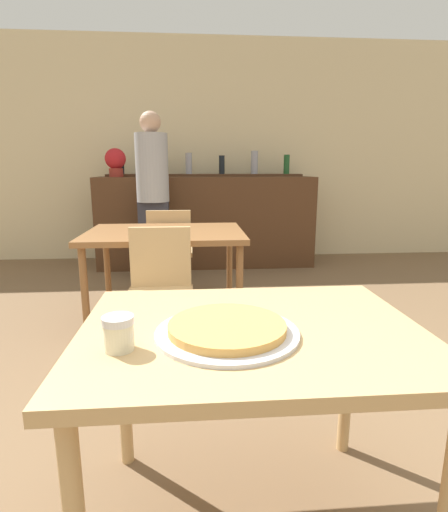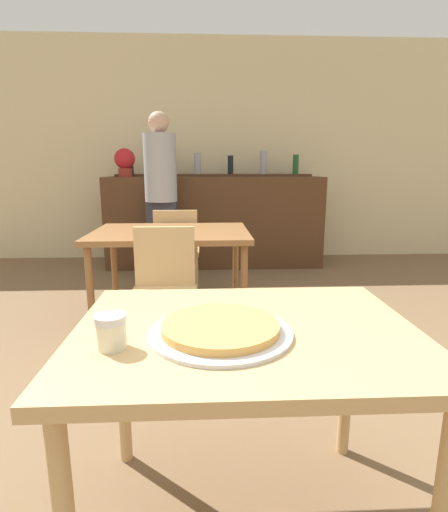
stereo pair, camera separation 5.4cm
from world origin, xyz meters
name	(u,v)px [view 1 (the left image)]	position (x,y,z in m)	size (l,w,h in m)	color
wall_back	(204,152)	(0.00, 4.27, 1.40)	(8.00, 0.05, 2.80)	beige
dining_table_near	(251,351)	(0.00, 0.00, 0.64)	(1.04, 0.79, 0.72)	tan
dining_table_far	(165,241)	(-0.38, 1.84, 0.66)	(1.16, 0.85, 0.73)	brown
bar_counter	(206,222)	(0.00, 3.76, 0.54)	(2.60, 0.56, 1.09)	#4C2D19
bar_back_shelf	(207,171)	(0.02, 3.90, 1.15)	(2.39, 0.24, 0.31)	#4C2D19
chair_far_side_front	(160,285)	(-0.38, 1.24, 0.49)	(0.40, 0.40, 0.83)	tan
chair_far_side_back	(170,247)	(-0.38, 2.44, 0.49)	(0.40, 0.40, 0.83)	tan
pizza_tray	(227,329)	(-0.08, -0.05, 0.74)	(0.42, 0.42, 0.04)	silver
cheese_shaker	(119,333)	(-0.37, -0.13, 0.77)	(0.08, 0.08, 0.09)	beige
person_standing	(153,191)	(-0.58, 3.18, 0.96)	(0.34, 0.34, 1.76)	#2D2D38
potted_plant	(116,161)	(-1.05, 3.71, 1.27)	(0.24, 0.24, 0.33)	maroon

